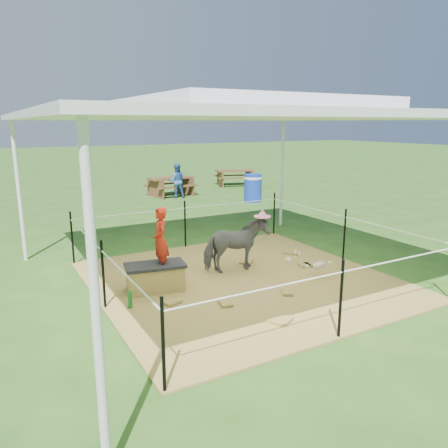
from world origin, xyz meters
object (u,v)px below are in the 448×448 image
straw_bale (156,278)px  pony (236,245)px  picnic_table_far (235,178)px  distant_person (177,181)px  foal (319,264)px  green_bottle (130,300)px  picnic_table_near (171,187)px  woman (160,234)px  trash_barrel (253,188)px

straw_bale → pony: bearing=5.5°
picnic_table_far → distant_person: bearing=-136.7°
straw_bale → distant_person: bearing=64.6°
foal → picnic_table_far: size_ratio=0.53×
straw_bale → foal: size_ratio=1.02×
green_bottle → picnic_table_near: (4.27, 8.86, 0.18)m
foal → woman: bearing=152.4°
woman → distant_person: size_ratio=0.85×
straw_bale → picnic_table_far: picnic_table_far is taller
foal → trash_barrel: size_ratio=0.91×
pony → picnic_table_far: size_ratio=0.71×
picnic_table_far → foal: bearing=-96.3°
picnic_table_far → woman: bearing=-109.1°
straw_bale → picnic_table_far: size_ratio=0.54×
trash_barrel → woman: bearing=-132.9°
woman → distant_person: (3.64, 7.90, -0.31)m
distant_person → straw_bale: bearing=82.4°
green_bottle → pony: size_ratio=0.21×
woman → pony: woman is taller
trash_barrel → picnic_table_near: bearing=127.8°
straw_bale → distant_person: size_ratio=0.71×
distant_person → pony: bearing=91.8°
pony → foal: 1.43m
foal → straw_bale: bearing=153.0°
straw_bale → pony: size_ratio=0.76×
pony → foal: (1.08, -0.91, -0.24)m
woman → pony: bearing=105.6°
foal → distant_person: size_ratio=0.70×
trash_barrel → picnic_table_far: (1.41, 3.57, -0.13)m
trash_barrel → picnic_table_far: bearing=68.4°
pony → picnic_table_near: bearing=-11.6°
straw_bale → picnic_table_near: 9.20m
distant_person → trash_barrel: bearing=151.9°
foal → picnic_table_near: bearing=72.4°
green_bottle → foal: 3.17m
trash_barrel → straw_bale: bearing=-133.4°
foal → trash_barrel: (3.02, 6.72, 0.20)m
green_bottle → picnic_table_near: bearing=64.2°
trash_barrel → picnic_table_near: size_ratio=0.57×
picnic_table_far → picnic_table_near: bearing=-144.4°
green_bottle → picnic_table_near: size_ratio=0.15×
foal → picnic_table_far: (4.44, 10.30, 0.07)m
foal → trash_barrel: bearing=55.2°
straw_bale → pony: pony is taller
foal → green_bottle: bearing=163.7°
pony → trash_barrel: bearing=-32.0°
straw_bale → picnic_table_near: size_ratio=0.53×
straw_bale → green_bottle: 0.71m
straw_bale → foal: foal is taller
picnic_table_near → straw_bale: bearing=-122.4°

